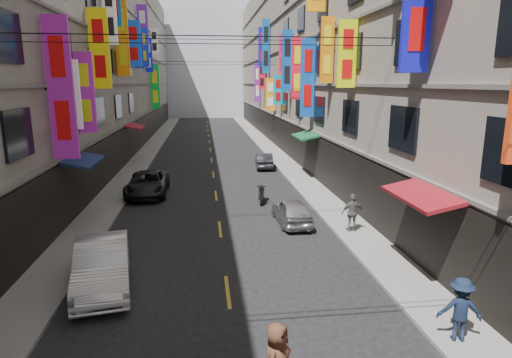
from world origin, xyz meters
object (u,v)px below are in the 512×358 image
object	(u,v)px
car_left_mid	(102,264)
car_right_far	(264,161)
scooter_far_right	(261,194)
car_right_mid	(292,211)
pedestrian_rfar	(352,213)
pedestrian_rnear	(460,309)
car_left_far	(148,184)

from	to	relation	value
car_left_mid	car_right_far	bearing A→B (deg)	57.34
scooter_far_right	car_right_mid	bearing A→B (deg)	111.93
car_left_mid	pedestrian_rfar	size ratio (longest dim) A/B	2.77
car_right_mid	pedestrian_rnear	world-z (taller)	pedestrian_rnear
pedestrian_rfar	pedestrian_rnear	bearing A→B (deg)	87.52
car_left_far	pedestrian_rfar	size ratio (longest dim) A/B	2.93
car_left_mid	car_left_far	world-z (taller)	car_left_mid
car_left_far	pedestrian_rnear	xyz separation A→B (m)	(9.66, -16.16, 0.27)
car_right_mid	pedestrian_rnear	size ratio (longest dim) A/B	2.12
scooter_far_right	car_left_mid	bearing A→B (deg)	63.86
pedestrian_rnear	pedestrian_rfar	size ratio (longest dim) A/B	0.99
pedestrian_rnear	pedestrian_rfar	world-z (taller)	pedestrian_rfar
pedestrian_rfar	scooter_far_right	bearing A→B (deg)	-61.28
car_left_mid	pedestrian_rfar	world-z (taller)	pedestrian_rfar
car_right_mid	car_right_far	distance (m)	13.59
car_left_mid	pedestrian_rnear	world-z (taller)	pedestrian_rnear
scooter_far_right	car_left_mid	world-z (taller)	car_left_mid
car_right_mid	car_left_mid	bearing A→B (deg)	35.11
car_right_far	car_right_mid	bearing A→B (deg)	91.97
scooter_far_right	car_right_far	bearing A→B (deg)	-90.37
car_left_far	pedestrian_rnear	size ratio (longest dim) A/B	2.95
pedestrian_rnear	pedestrian_rfar	bearing A→B (deg)	-74.74
car_right_far	pedestrian_rnear	distance (m)	23.55
car_right_mid	pedestrian_rnear	distance (m)	10.17
car_right_mid	pedestrian_rfar	size ratio (longest dim) A/B	2.11
scooter_far_right	pedestrian_rfar	distance (m)	6.46
car_left_mid	car_right_mid	world-z (taller)	car_left_mid
car_left_far	pedestrian_rnear	distance (m)	18.82
scooter_far_right	car_right_far	xyz separation A→B (m)	(1.52, 9.73, 0.14)
pedestrian_rnear	car_right_far	bearing A→B (deg)	-70.04
scooter_far_right	car_left_far	world-z (taller)	car_left_far
car_right_mid	pedestrian_rnear	xyz separation A→B (m)	(2.26, -9.91, 0.35)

